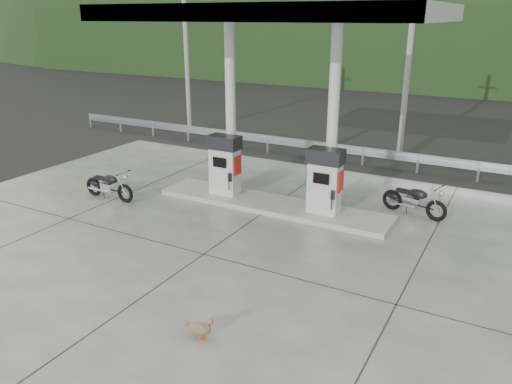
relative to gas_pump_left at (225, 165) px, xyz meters
The scene contains 17 objects.
ground 3.16m from the gas_pump_left, 57.38° to the right, with size 160.00×160.00×0.00m, color black.
forecourt_apron 3.15m from the gas_pump_left, 57.38° to the right, with size 18.00×14.00×0.02m, color #61615C.
pump_island 1.87m from the gas_pump_left, ahead, with size 7.00×1.40×0.15m, color gray.
gas_pump_left is the anchor object (origin of this frame).
gas_pump_right 3.20m from the gas_pump_left, ahead, with size 0.95×0.55×1.80m, color silver, non-canonical shape.
canopy_column_left 1.65m from the gas_pump_left, 90.00° to the left, with size 0.30×0.30×5.00m, color silver.
canopy_column_right 3.60m from the gas_pump_left, ahead, with size 0.30×0.30×5.00m, color silver.
canopy_roof 4.59m from the gas_pump_left, ahead, with size 8.50×5.00×0.40m, color beige.
guardrail 5.74m from the gas_pump_left, 73.78° to the left, with size 26.00×0.16×1.42m, color #919498, non-canonical shape.
road 9.20m from the gas_pump_left, 79.92° to the left, with size 60.00×7.00×0.01m, color black.
utility_pole_a 9.93m from the gas_pump_left, 132.44° to the left, with size 0.22×0.22×8.00m, color gray.
utility_pole_b 8.40m from the gas_pump_left, 62.78° to the left, with size 0.22×0.22×8.00m, color gray.
tree_band 27.61m from the gas_pump_left, 86.67° to the left, with size 80.00×6.00×6.00m, color black.
forested_hills 57.53m from the gas_pump_left, 88.41° to the left, with size 100.00×40.00×140.00m, color black, non-canonical shape.
motorcycle_left 3.58m from the gas_pump_left, 150.06° to the right, with size 1.74×0.55×0.82m, color black, non-canonical shape.
motorcycle_right 5.56m from the gas_pump_left, 14.38° to the left, with size 1.77×0.56×0.84m, color black, non-canonical shape.
duck 7.12m from the gas_pump_left, 61.50° to the right, with size 0.52×0.15×0.38m, color brown, non-canonical shape.
Camera 1 is at (6.14, -9.64, 5.30)m, focal length 35.00 mm.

